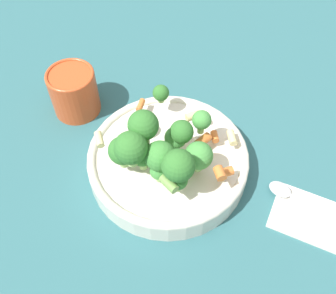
# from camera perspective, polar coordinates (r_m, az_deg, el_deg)

# --- Properties ---
(ground_plane) EXTENTS (3.00, 3.00, 0.00)m
(ground_plane) POSITION_cam_1_polar(r_m,az_deg,el_deg) (0.65, 0.00, -3.15)
(ground_plane) COLOR #2D6066
(bowl) EXTENTS (0.26, 0.26, 0.04)m
(bowl) POSITION_cam_1_polar(r_m,az_deg,el_deg) (0.63, 0.00, -1.96)
(bowl) COLOR silver
(bowl) RESTS_ON ground_plane
(pasta_salad) EXTENTS (0.22, 0.20, 0.10)m
(pasta_salad) POSITION_cam_1_polar(r_m,az_deg,el_deg) (0.56, -1.12, 0.04)
(pasta_salad) COLOR #8CB766
(pasta_salad) RESTS_ON bowl
(cup) EXTENTS (0.08, 0.08, 0.09)m
(cup) POSITION_cam_1_polar(r_m,az_deg,el_deg) (0.72, -13.50, 7.86)
(cup) COLOR #CC4C23
(cup) RESTS_ON ground_plane
(napkin) EXTENTS (0.15, 0.14, 0.01)m
(napkin) POSITION_cam_1_polar(r_m,az_deg,el_deg) (0.64, 20.61, -9.76)
(napkin) COLOR white
(napkin) RESTS_ON ground_plane
(spoon) EXTENTS (0.14, 0.15, 0.01)m
(spoon) POSITION_cam_1_polar(r_m,az_deg,el_deg) (0.64, 19.16, -7.67)
(spoon) COLOR silver
(spoon) RESTS_ON napkin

